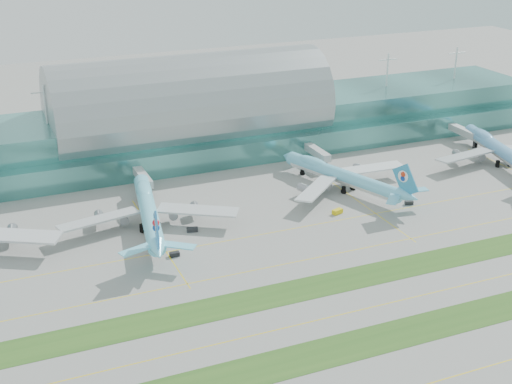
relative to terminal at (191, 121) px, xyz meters
name	(u,v)px	position (x,y,z in m)	size (l,w,h in m)	color
ground	(329,288)	(-0.01, -128.79, -14.23)	(700.00, 700.00, 0.00)	gray
terminal	(191,121)	(0.00, 0.00, 0.00)	(340.00, 69.10, 36.00)	#3D7A75
grass_strip_near	(381,338)	(-0.01, -156.79, -14.19)	(420.00, 12.00, 0.08)	#2D591E
grass_strip_far	(326,284)	(-0.01, -126.79, -14.19)	(420.00, 12.00, 0.08)	#2D591E
taxiline_a	(428,384)	(-0.01, -176.79, -14.22)	(420.00, 0.35, 0.01)	yellow
taxiline_b	(354,311)	(-0.01, -142.79, -14.22)	(420.00, 0.35, 0.01)	yellow
taxiline_c	(302,261)	(-0.01, -110.79, -14.22)	(420.00, 0.35, 0.01)	yellow
taxiline_d	(273,232)	(-0.01, -88.79, -14.22)	(420.00, 0.35, 0.01)	yellow
airliner_b	(148,210)	(-37.30, -67.85, -8.29)	(60.82, 69.75, 19.26)	#71DEFA
airliner_c	(341,175)	(39.98, -63.24, -8.52)	(55.85, 64.99, 18.51)	#6ACAEA
airliner_d	(501,150)	(116.09, -64.07, -8.20)	(60.99, 70.26, 19.52)	#65AADF
gse_c	(175,254)	(-35.69, -92.60, -13.52)	(3.03, 1.72, 1.41)	black
gse_d	(192,230)	(-25.01, -77.72, -13.48)	(3.70, 1.60, 1.49)	black
gse_e	(337,211)	(27.43, -83.57, -13.41)	(3.89, 1.93, 1.64)	yellow
gse_f	(409,203)	(55.67, -86.57, -13.53)	(3.04, 1.48, 1.39)	black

